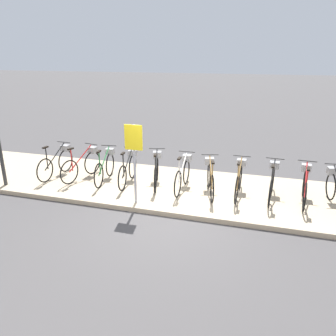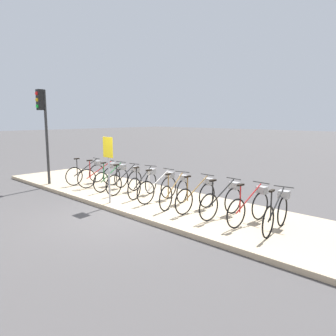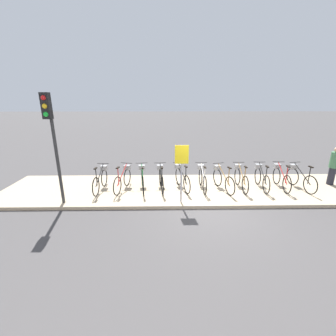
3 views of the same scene
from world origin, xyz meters
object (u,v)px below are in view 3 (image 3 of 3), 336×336
pedestrian (334,165)px  parked_bicycle_8 (261,177)px  parked_bicycle_1 (123,178)px  parked_bicycle_7 (241,177)px  parked_bicycle_2 (142,178)px  parked_bicycle_10 (300,177)px  sign_post (182,164)px  parked_bicycle_4 (182,177)px  parked_bicycle_0 (101,179)px  parked_bicycle_5 (202,178)px  parked_bicycle_9 (281,177)px  traffic_light (51,127)px  parked_bicycle_6 (222,178)px  parked_bicycle_3 (161,178)px

pedestrian → parked_bicycle_8: bearing=-173.8°
parked_bicycle_1 → parked_bicycle_7: same height
parked_bicycle_1 → parked_bicycle_8: size_ratio=0.98×
parked_bicycle_8 → parked_bicycle_2: bearing=-179.3°
parked_bicycle_7 → parked_bicycle_10: same height
parked_bicycle_1 → pedestrian: pedestrian is taller
sign_post → parked_bicycle_10: bearing=14.2°
parked_bicycle_4 → pedestrian: bearing=2.6°
parked_bicycle_2 → pedestrian: size_ratio=1.07×
parked_bicycle_0 → parked_bicycle_1: bearing=3.7°
parked_bicycle_5 → parked_bicycle_9: same height
parked_bicycle_5 → traffic_light: traffic_light is taller
traffic_light → parked_bicycle_10: bearing=8.1°
parked_bicycle_6 → parked_bicycle_10: (3.04, 0.07, 0.00)m
parked_bicycle_9 → parked_bicycle_8: bearing=-178.8°
parked_bicycle_3 → parked_bicycle_9: bearing=0.7°
parked_bicycle_6 → traffic_light: size_ratio=0.46×
parked_bicycle_2 → pedestrian: pedestrian is taller
parked_bicycle_4 → sign_post: bearing=-95.2°
parked_bicycle_5 → parked_bicycle_3: bearing=-179.7°
parked_bicycle_1 → parked_bicycle_5: same height
parked_bicycle_7 → parked_bicycle_5: bearing=-179.7°
parked_bicycle_2 → pedestrian: 7.68m
parked_bicycle_1 → parked_bicycle_9: bearing=0.6°
parked_bicycle_0 → parked_bicycle_5: same height
parked_bicycle_3 → parked_bicycle_10: 5.40m
parked_bicycle_5 → pedestrian: (5.35, 0.36, 0.36)m
parked_bicycle_4 → parked_bicycle_7: bearing=-1.8°
parked_bicycle_0 → parked_bicycle_8: same height
parked_bicycle_2 → parked_bicycle_3: 0.71m
parked_bicycle_6 → parked_bicycle_10: bearing=1.2°
parked_bicycle_0 → parked_bicycle_1: (0.85, 0.05, 0.00)m
parked_bicycle_0 → parked_bicycle_3: bearing=1.5°
parked_bicycle_3 → parked_bicycle_4: bearing=6.3°
sign_post → parked_bicycle_9: bearing=17.5°
parked_bicycle_7 → parked_bicycle_8: size_ratio=1.00×
parked_bicycle_7 → sign_post: 2.85m
parked_bicycle_9 → traffic_light: (-7.99, -1.31, 2.10)m
parked_bicycle_4 → parked_bicycle_10: same height
parked_bicycle_3 → parked_bicycle_5: bearing=0.3°
parked_bicycle_7 → parked_bicycle_3: bearing=-179.7°
parked_bicycle_4 → traffic_light: size_ratio=0.46×
pedestrian → sign_post: sign_post is taller
parked_bicycle_5 → parked_bicycle_6: bearing=-6.9°
parked_bicycle_4 → sign_post: (-0.12, -1.30, 0.90)m
traffic_light → parked_bicycle_2: bearing=25.6°
pedestrian → parked_bicycle_1: bearing=-177.5°
parked_bicycle_7 → parked_bicycle_8: 0.82m
parked_bicycle_2 → sign_post: bearing=-40.3°
parked_bicycle_2 → parked_bicycle_6: (3.07, -0.07, 0.00)m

